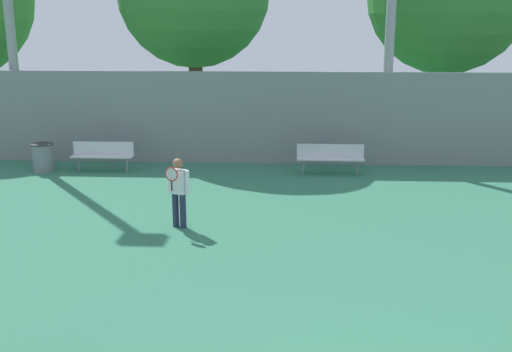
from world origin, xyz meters
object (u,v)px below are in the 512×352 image
tennis_player (178,189)px  bench_courtside_far (330,155)px  trash_bin (43,157)px  bench_courtside_near (103,153)px

tennis_player → bench_courtside_far: bearing=74.2°
bench_courtside_far → trash_bin: 8.75m
tennis_player → bench_courtside_near: (-3.28, 5.14, -0.32)m
bench_courtside_near → bench_courtside_far: bearing=0.0°
bench_courtside_near → trash_bin: size_ratio=2.19×
tennis_player → bench_courtside_near: tennis_player is taller
bench_courtside_far → tennis_player: bearing=-125.4°
tennis_player → trash_bin: (-5.10, 5.00, -0.45)m
tennis_player → trash_bin: bearing=155.1°
tennis_player → trash_bin: 7.16m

